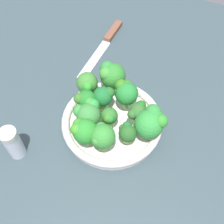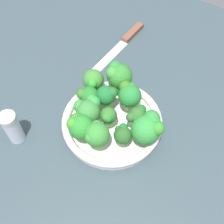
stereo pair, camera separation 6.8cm
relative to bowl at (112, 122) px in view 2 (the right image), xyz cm
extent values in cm
cube|color=#34454B|center=(-3.43, 2.32, -3.01)|extent=(130.00, 130.00, 2.50)
cylinder|color=silver|center=(0.00, 0.00, -0.98)|extent=(24.10, 24.10, 1.55)
torus|color=silver|center=(0.00, 0.00, 0.74)|extent=(25.11, 25.11, 1.89)
cylinder|color=#8CD16A|center=(5.34, -1.59, 3.08)|extent=(2.44, 2.44, 2.78)
sphere|color=#237931|center=(5.34, -1.59, 6.31)|extent=(5.67, 5.67, 5.67)
sphere|color=#31721F|center=(6.18, 0.29, 7.67)|extent=(2.99, 2.99, 2.99)
sphere|color=#317322|center=(6.79, -0.94, 7.11)|extent=(3.17, 3.17, 3.17)
cylinder|color=#9DD468|center=(-2.94, 4.50, 2.59)|extent=(2.36, 2.36, 1.81)
sphere|color=#377E39|center=(-2.94, 4.50, 5.36)|extent=(5.76, 5.76, 5.76)
sphere|color=#338C35|center=(-2.95, 6.76, 5.77)|extent=(3.12, 3.12, 3.12)
sphere|color=#398531|center=(-0.69, 5.34, 6.48)|extent=(2.54, 2.54, 2.54)
sphere|color=#2C8D39|center=(-0.93, 4.49, 6.27)|extent=(3.15, 3.15, 3.15)
cylinder|color=#88B85E|center=(-4.02, -5.57, 2.58)|extent=(2.14, 2.14, 1.79)
sphere|color=#255822|center=(-4.02, -5.57, 4.83)|extent=(4.17, 4.17, 4.17)
sphere|color=#1A632B|center=(-2.75, -4.88, 5.68)|extent=(2.14, 2.14, 2.14)
sphere|color=#226222|center=(-4.73, -6.59, 5.07)|extent=(1.76, 1.76, 1.76)
sphere|color=#2D571C|center=(-3.75, -4.06, 5.25)|extent=(1.73, 1.73, 1.73)
cylinder|color=#82CA5D|center=(0.31, 6.82, 2.93)|extent=(2.66, 2.66, 2.48)
sphere|color=#217127|center=(0.31, 6.82, 5.70)|extent=(4.71, 4.71, 4.71)
sphere|color=#2E792B|center=(-0.67, 5.70, 6.11)|extent=(2.12, 2.12, 2.12)
sphere|color=#306D2C|center=(1.90, 7.45, 6.14)|extent=(2.34, 2.34, 2.34)
sphere|color=#326925|center=(-0.65, 8.24, 6.53)|extent=(2.71, 2.71, 2.71)
cylinder|color=#95D674|center=(1.98, -5.81, 2.92)|extent=(2.50, 2.50, 2.47)
sphere|color=#2D5E28|center=(1.98, -5.81, 5.54)|extent=(4.25, 4.25, 4.25)
sphere|color=#2B5C28|center=(0.53, -4.88, 5.85)|extent=(2.35, 2.35, 2.35)
sphere|color=#285E2C|center=(0.81, -5.93, 6.13)|extent=(1.87, 1.87, 1.87)
sphere|color=#1C631D|center=(3.20, -5.95, 6.47)|extent=(2.53, 2.53, 2.53)
cylinder|color=#8ECF57|center=(-7.62, -1.05, 2.96)|extent=(2.44, 2.44, 2.54)
sphere|color=#348533|center=(-7.62, -1.05, 6.08)|extent=(5.69, 5.69, 5.69)
sphere|color=#398E34|center=(-9.19, -0.52, 6.68)|extent=(2.49, 2.49, 2.49)
sphere|color=#318938|center=(-6.10, 0.01, 6.78)|extent=(2.60, 2.60, 2.60)
cylinder|color=#8ACC63|center=(-0.45, -9.31, 2.63)|extent=(2.79, 2.79, 1.89)
sphere|color=#2E8B38|center=(-0.45, -9.31, 5.76)|extent=(6.75, 6.75, 6.75)
sphere|color=#2C8137|center=(1.89, -9.31, 7.33)|extent=(3.97, 3.97, 3.97)
sphere|color=#298736|center=(1.16, -10.35, 7.00)|extent=(3.49, 3.49, 3.49)
sphere|color=#30862C|center=(0.27, -11.63, 7.56)|extent=(3.25, 3.25, 3.25)
cylinder|color=#7FB65D|center=(2.68, 3.58, 2.92)|extent=(2.66, 2.66, 2.46)
sphere|color=#1B662D|center=(2.68, 3.58, 5.74)|extent=(4.90, 4.90, 4.90)
sphere|color=#1F5F27|center=(3.57, 2.39, 6.75)|extent=(2.80, 2.80, 2.80)
sphere|color=#1D641F|center=(3.25, 1.86, 6.66)|extent=(2.03, 2.03, 2.03)
cylinder|color=#94C164|center=(4.69, 8.74, 3.06)|extent=(1.86, 1.86, 2.74)
sphere|color=#397C2F|center=(4.69, 8.74, 6.18)|extent=(5.37, 5.37, 5.37)
sphere|color=#357A31|center=(3.26, 8.25, 6.58)|extent=(2.66, 2.66, 2.66)
sphere|color=#2D8E2C|center=(2.99, 7.70, 7.18)|extent=(2.43, 2.43, 2.43)
cylinder|color=#95CB5A|center=(9.04, 3.64, 3.06)|extent=(2.71, 2.71, 2.75)
sphere|color=#2D7B2C|center=(9.04, 3.64, 6.54)|extent=(6.48, 6.48, 6.48)
sphere|color=#3D8835|center=(7.82, 4.98, 8.01)|extent=(3.35, 3.35, 3.35)
sphere|color=#2B7E35|center=(9.73, 5.46, 7.78)|extent=(3.77, 3.77, 3.77)
cylinder|color=#95CD6D|center=(-7.79, 3.15, 2.74)|extent=(2.50, 2.50, 2.11)
sphere|color=#29852B|center=(-7.79, 3.15, 5.70)|extent=(5.87, 5.87, 5.87)
sphere|color=#348529|center=(-7.17, 4.86, 6.32)|extent=(3.30, 3.30, 3.30)
sphere|color=#3B8C29|center=(-8.77, 4.73, 7.02)|extent=(2.75, 2.75, 2.75)
cylinder|color=#88CE60|center=(-1.33, 0.11, 2.61)|extent=(2.54, 2.54, 1.84)
sphere|color=#2D6A2A|center=(-1.33, 0.11, 4.85)|extent=(4.07, 4.07, 4.07)
sphere|color=#347525|center=(-2.48, -0.08, 5.61)|extent=(2.32, 2.32, 2.32)
sphere|color=#23742C|center=(-2.48, -0.64, 5.64)|extent=(1.98, 1.98, 1.98)
cube|color=silver|center=(19.36, 14.11, -1.56)|extent=(17.09, 3.28, 0.40)
cube|color=brown|center=(32.65, 13.57, -1.01)|extent=(9.68, 2.59, 1.50)
cylinder|color=silver|center=(-15.71, 17.83, 2.33)|extent=(3.86, 3.86, 8.17)
cylinder|color=beige|center=(-15.71, 17.83, 7.08)|extent=(4.05, 4.05, 1.35)
camera|label=1|loc=(-35.05, -15.01, 61.20)|focal=46.10mm
camera|label=2|loc=(-31.82, -21.00, 61.20)|focal=46.10mm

